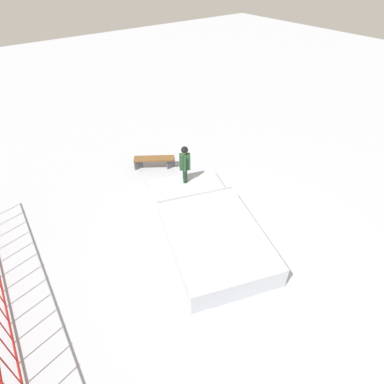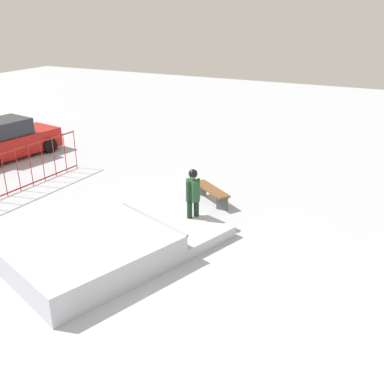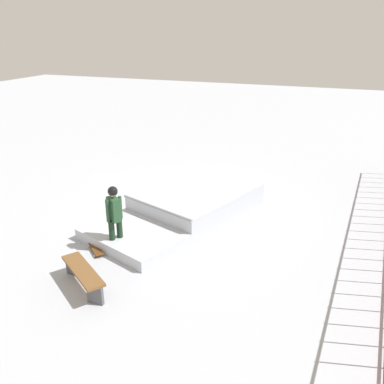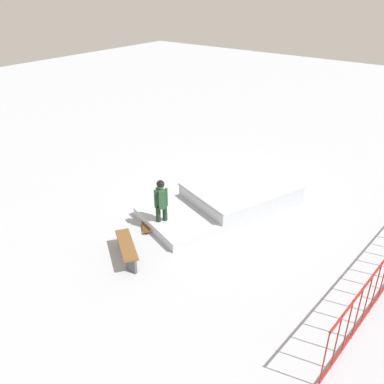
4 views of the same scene
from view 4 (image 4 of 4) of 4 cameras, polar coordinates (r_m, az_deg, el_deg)
The scene contains 5 objects.
ground_plane at distance 15.19m, azimuth 5.85°, elevation -0.80°, with size 60.00×60.00×0.00m, color #B2B7C1.
skate_ramp at distance 14.46m, azimuth 5.36°, elevation -0.90°, with size 5.96×4.25×0.74m.
skater at distance 12.83m, azimuth -4.30°, elevation -1.27°, with size 0.39×0.44×1.73m.
skateboard at distance 13.37m, azimuth -6.46°, elevation -4.74°, with size 0.68×0.73×0.09m.
park_bench at distance 11.97m, azimuth -9.03°, elevation -7.58°, with size 1.24×1.54×0.48m.
Camera 4 is at (11.50, 6.84, 7.19)m, focal length 38.54 mm.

